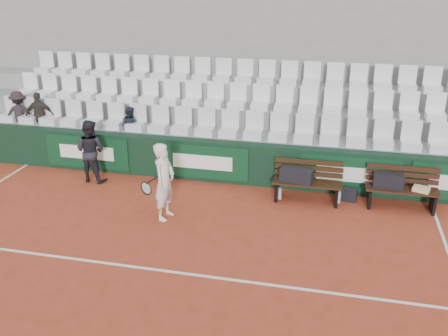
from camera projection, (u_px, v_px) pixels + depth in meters
The scene contains 23 objects.
ground at pixel (156, 270), 8.55m from camera, with size 80.00×80.00×0.00m, color #AC4126.
court_baseline at pixel (156, 270), 8.55m from camera, with size 18.00×0.06×0.01m, color white.
back_barrier at pixel (215, 161), 11.96m from camera, with size 18.00×0.34×1.00m.
grandstand_tier_front at pixel (219, 152), 12.55m from camera, with size 18.00×0.95×1.00m, color #989895.
grandstand_tier_mid at pixel (227, 132), 13.32m from camera, with size 18.00×0.95×1.45m, color gray.
grandstand_tier_back at pixel (234, 115), 14.09m from camera, with size 18.00×0.95×1.90m, color #969693.
grandstand_rear_wall at pixel (239, 66), 14.19m from camera, with size 18.00×0.30×4.40m, color gray.
seat_row_front at pixel (217, 123), 12.08m from camera, with size 11.90×0.44×0.63m, color silver.
seat_row_mid at pixel (225, 96), 12.77m from camera, with size 11.90×0.44×0.63m, color white.
seat_row_back at pixel (233, 71), 13.46m from camera, with size 11.90×0.44×0.63m, color white.
bench_left at pixel (307, 191), 11.00m from camera, with size 1.50×0.56×0.45m, color #321F0F.
bench_right at pixel (401, 198), 10.67m from camera, with size 1.50×0.56×0.45m, color #371B10.
sports_bag_left at pixel (297, 175), 10.88m from camera, with size 0.70×0.30×0.30m, color black.
sports_bag_right at pixel (388, 181), 10.63m from camera, with size 0.62×0.29×0.29m, color black.
towel at pixel (421, 189), 10.46m from camera, with size 0.33×0.24×0.09m, color beige.
sports_bag_ground at pixel (347, 194), 11.09m from camera, with size 0.43×0.26×0.26m, color black.
water_bottle_near at pixel (280, 193), 11.12m from camera, with size 0.08×0.08×0.27m, color silver.
water_bottle_far at pixel (339, 197), 10.94m from camera, with size 0.07×0.07×0.27m, color silver.
tennis_player at pixel (164, 182), 10.05m from camera, with size 0.73×0.64×1.62m.
ball_kid at pixel (90, 151), 11.86m from camera, with size 0.74×0.58×1.52m, color black.
spectator_a at pixel (17, 98), 13.14m from camera, with size 0.81×0.46×1.25m, color black.
spectator_b at pixel (38, 99), 13.01m from camera, with size 0.73×0.31×1.25m, color #312D27.
spectator_c at pixel (129, 109), 12.53m from camera, with size 0.50×0.39×1.03m, color #202631.
Camera 1 is at (2.76, -6.83, 4.83)m, focal length 40.00 mm.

